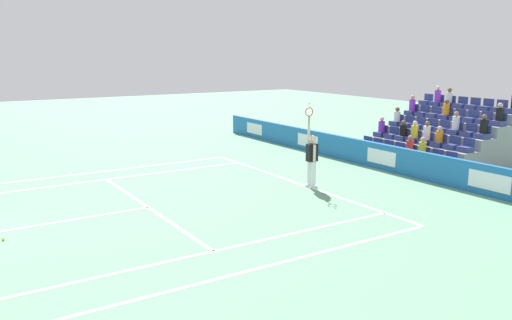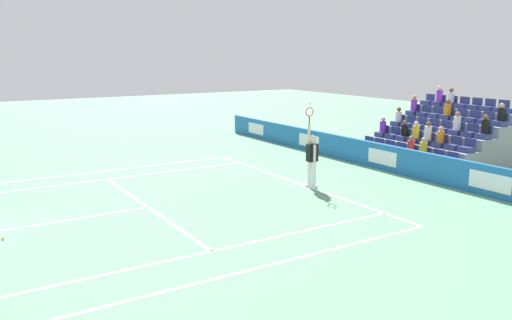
% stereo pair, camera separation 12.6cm
% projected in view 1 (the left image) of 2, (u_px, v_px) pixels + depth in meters
% --- Properties ---
extents(line_baseline, '(10.97, 0.10, 0.01)m').
position_uv_depth(line_baseline, '(298.00, 183.00, 18.22)').
color(line_baseline, white).
rests_on(line_baseline, ground).
extents(line_service, '(8.23, 0.10, 0.01)m').
position_uv_depth(line_service, '(148.00, 207.00, 15.35)').
color(line_service, white).
rests_on(line_service, ground).
extents(line_centre_service, '(0.10, 6.40, 0.01)m').
position_uv_depth(line_centre_service, '(32.00, 226.00, 13.67)').
color(line_centre_service, white).
rests_on(line_centre_service, ground).
extents(line_singles_sideline_left, '(0.10, 11.89, 0.01)m').
position_uv_depth(line_singles_sideline_left, '(94.00, 181.00, 18.51)').
color(line_singles_sideline_left, white).
rests_on(line_singles_sideline_left, ground).
extents(line_singles_sideline_right, '(0.10, 11.89, 0.01)m').
position_uv_depth(line_singles_sideline_right, '(195.00, 255.00, 11.70)').
color(line_singles_sideline_right, white).
rests_on(line_singles_sideline_right, ground).
extents(line_doubles_sideline_left, '(0.10, 11.89, 0.01)m').
position_uv_depth(line_doubles_sideline_left, '(84.00, 174.00, 19.65)').
color(line_doubles_sideline_left, white).
rests_on(line_doubles_sideline_left, ground).
extents(line_doubles_sideline_right, '(0.10, 11.89, 0.01)m').
position_uv_depth(line_doubles_sideline_right, '(225.00, 277.00, 10.57)').
color(line_doubles_sideline_right, white).
rests_on(line_doubles_sideline_right, ground).
extents(line_centre_mark, '(0.10, 0.20, 0.01)m').
position_uv_depth(line_centre_mark, '(295.00, 183.00, 18.17)').
color(line_centre_mark, white).
rests_on(line_centre_mark, ground).
extents(sponsor_barrier, '(23.16, 0.22, 1.00)m').
position_uv_depth(sponsor_barrier, '(383.00, 157.00, 20.30)').
color(sponsor_barrier, '#1E66AD').
rests_on(sponsor_barrier, ground).
extents(tennis_player, '(0.52, 0.38, 2.85)m').
position_uv_depth(tennis_player, '(312.00, 158.00, 17.48)').
color(tennis_player, white).
rests_on(tennis_player, ground).
extents(stadium_stand, '(4.96, 4.75, 3.02)m').
position_uv_depth(stadium_stand, '(444.00, 140.00, 22.10)').
color(stadium_stand, gray).
rests_on(stadium_stand, ground).
extents(loose_tennis_ball, '(0.07, 0.07, 0.07)m').
position_uv_depth(loose_tennis_ball, '(3.00, 239.00, 12.62)').
color(loose_tennis_ball, '#D1E533').
rests_on(loose_tennis_ball, ground).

